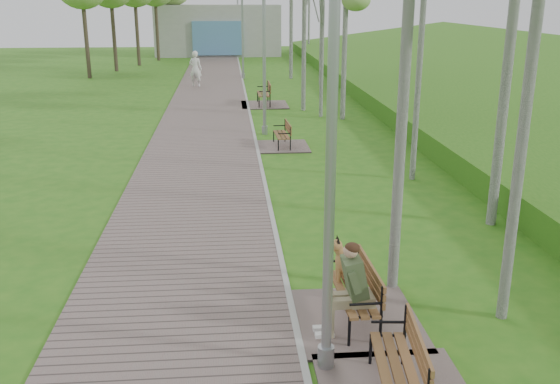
% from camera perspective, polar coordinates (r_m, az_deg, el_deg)
% --- Properties ---
extents(walkway, '(3.50, 67.00, 0.04)m').
position_cam_1_polar(walkway, '(24.06, -6.81, 6.30)').
color(walkway, '#71605B').
rests_on(walkway, ground).
extents(kerb, '(0.10, 67.00, 0.05)m').
position_cam_1_polar(kerb, '(24.06, -2.62, 6.42)').
color(kerb, '#999993').
rests_on(kerb, ground).
extents(building_north, '(10.00, 5.20, 4.00)m').
position_cam_1_polar(building_north, '(53.14, -5.67, 14.52)').
color(building_north, '#9E9E99').
rests_on(building_north, ground).
extents(bench_main, '(1.86, 2.07, 1.62)m').
position_cam_1_polar(bench_main, '(9.26, 6.47, -9.35)').
color(bench_main, '#71605B').
rests_on(bench_main, ground).
extents(bench_third, '(1.62, 1.80, 0.99)m').
position_cam_1_polar(bench_third, '(20.02, 0.18, 4.63)').
color(bench_third, '#71605B').
rests_on(bench_third, ground).
extents(bench_far, '(2.03, 2.26, 1.25)m').
position_cam_1_polar(bench_far, '(27.94, -1.50, 8.40)').
color(bench_far, '#71605B').
rests_on(bench_far, ground).
extents(lamp_post_near, '(0.22, 0.22, 5.57)m').
position_cam_1_polar(lamp_post_near, '(7.34, 4.63, 1.49)').
color(lamp_post_near, '#93959A').
rests_on(lamp_post_near, ground).
extents(lamp_post_second, '(0.20, 0.20, 5.16)m').
position_cam_1_polar(lamp_post_second, '(21.58, -1.45, 11.57)').
color(lamp_post_second, '#93959A').
rests_on(lamp_post_second, ground).
extents(lamp_post_third, '(0.21, 0.21, 5.43)m').
position_cam_1_polar(lamp_post_third, '(37.16, -3.44, 14.20)').
color(lamp_post_third, '#93959A').
rests_on(lamp_post_third, ground).
extents(lamp_post_far, '(0.21, 0.21, 5.42)m').
position_cam_1_polar(lamp_post_far, '(51.79, -3.86, 15.09)').
color(lamp_post_far, '#93959A').
rests_on(lamp_post_far, ground).
extents(pedestrian_near, '(0.80, 0.65, 1.89)m').
position_cam_1_polar(pedestrian_near, '(34.05, -7.73, 11.09)').
color(pedestrian_near, white).
rests_on(pedestrian_near, ground).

